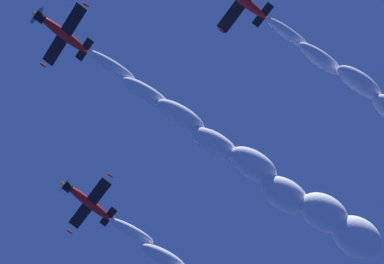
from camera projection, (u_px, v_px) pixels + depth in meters
name	position (u px, v px, depth m)	size (l,w,h in m)	color
airplane_lead	(61.00, 33.00, 70.62)	(6.97, 7.19, 3.06)	red
airplane_right_wingman	(87.00, 201.00, 75.50)	(6.97, 7.20, 3.15)	red
smoke_trail_lead	(287.00, 190.00, 72.22)	(33.58, 22.54, 7.45)	white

